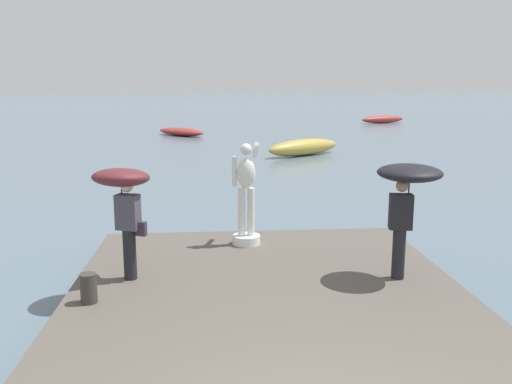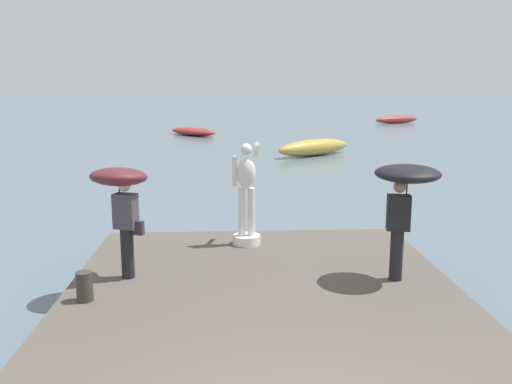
{
  "view_description": "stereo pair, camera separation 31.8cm",
  "coord_description": "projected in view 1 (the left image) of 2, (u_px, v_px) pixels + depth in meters",
  "views": [
    {
      "loc": [
        -0.87,
        -4.03,
        3.68
      ],
      "look_at": [
        0.0,
        6.75,
        1.55
      ],
      "focal_mm": 38.24,
      "sensor_mm": 36.0,
      "label": 1
    },
    {
      "loc": [
        -0.55,
        -4.05,
        3.68
      ],
      "look_at": [
        0.0,
        6.75,
        1.55
      ],
      "focal_mm": 38.24,
      "sensor_mm": 36.0,
      "label": 2
    }
  ],
  "objects": [
    {
      "name": "pier",
      "position": [
        282.0,
        356.0,
        7.12
      ],
      "size": [
        6.47,
        11.0,
        0.4
      ],
      "primitive_type": "cube",
      "color": "#564F47",
      "rests_on": "ground"
    },
    {
      "name": "onlooker_right",
      "position": [
        407.0,
        186.0,
        9.12
      ],
      "size": [
        1.26,
        1.26,
        1.99
      ],
      "color": "black",
      "rests_on": "pier"
    },
    {
      "name": "mooring_bollard",
      "position": [
        89.0,
        288.0,
        8.31
      ],
      "size": [
        0.25,
        0.25,
        0.46
      ],
      "primitive_type": "cylinder",
      "color": "#38332D",
      "rests_on": "pier"
    },
    {
      "name": "ground_plane",
      "position": [
        223.0,
        132.0,
        43.84
      ],
      "size": [
        400.0,
        400.0,
        0.0
      ],
      "primitive_type": "plane",
      "color": "slate"
    },
    {
      "name": "statue_white_figure",
      "position": [
        246.0,
        201.0,
        11.26
      ],
      "size": [
        0.58,
        0.85,
        2.15
      ],
      "color": "white",
      "rests_on": "pier"
    },
    {
      "name": "onlooker_left",
      "position": [
        123.0,
        191.0,
        9.14
      ],
      "size": [
        1.23,
        1.25,
        1.96
      ],
      "color": "black",
      "rests_on": "pier"
    },
    {
      "name": "boat_near",
      "position": [
        304.0,
        147.0,
        28.95
      ],
      "size": [
        4.67,
        3.85,
        0.87
      ],
      "color": "#B2993D",
      "rests_on": "ground"
    },
    {
      "name": "boat_far",
      "position": [
        181.0,
        132.0,
        40.32
      ],
      "size": [
        4.29,
        4.5,
        0.57
      ],
      "color": "#9E2D28",
      "rests_on": "ground"
    },
    {
      "name": "boat_mid",
      "position": [
        383.0,
        119.0,
        53.58
      ],
      "size": [
        4.99,
        2.79,
        0.72
      ],
      "color": "#9E2D28",
      "rests_on": "ground"
    }
  ]
}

